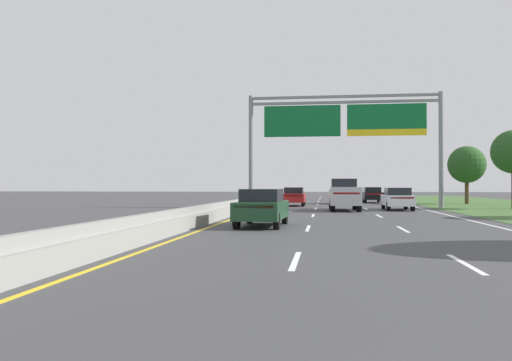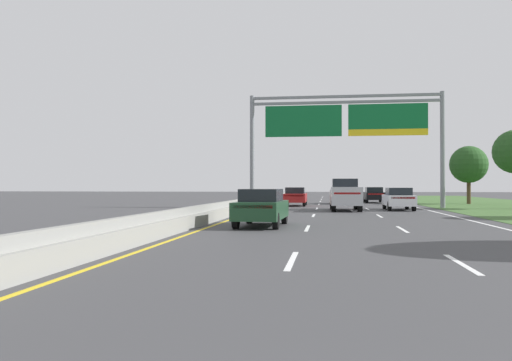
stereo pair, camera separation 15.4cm
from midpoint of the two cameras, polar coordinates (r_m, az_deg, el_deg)
name	(u,v)px [view 1 (the left image)]	position (r m, az deg, el deg)	size (l,w,h in m)	color
ground_plane	(342,210)	(36.33, 9.36, -3.27)	(220.00, 220.00, 0.00)	#3D3D3F
lane_striping	(342,211)	(35.87, 9.38, -3.30)	(11.96, 106.00, 0.01)	white
median_barrier_concrete	(248,205)	(36.71, -1.01, -2.70)	(0.60, 110.00, 0.85)	gray
overhead_sign_gantry	(344,126)	(41.09, 9.57, 5.96)	(15.06, 0.42, 8.94)	gray
pickup_truck_silver	(344,195)	(36.17, 9.61, -1.58)	(2.09, 5.43, 2.20)	#B2B5BA
car_darkgreen_left_lane_sedan	(262,207)	(21.75, 0.47, -2.93)	(1.95, 4.45, 1.57)	#193D23
car_navy_centre_lane_sedan	(340,195)	(49.51, 9.14, -1.61)	(1.91, 4.44, 1.57)	#161E47
car_black_right_lane_sedan	(372,195)	(53.17, 12.62, -1.53)	(1.88, 4.42, 1.57)	black
car_red_left_lane_sedan	(294,196)	(44.06, 4.13, -1.74)	(1.82, 4.40, 1.57)	maroon
car_white_right_lane_sedan	(397,198)	(37.58, 15.24, -1.92)	(1.84, 4.41, 1.57)	silver
roadside_tree_distant	(467,165)	(51.94, 22.18, 1.63)	(3.45, 3.45, 5.42)	#4C3823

